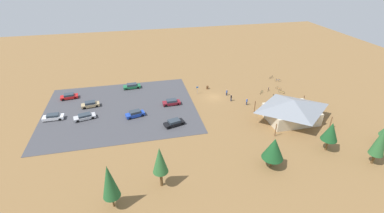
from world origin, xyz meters
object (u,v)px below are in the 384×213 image
(bicycle_teal_front_row, at_px, (273,96))
(car_black_by_curb, at_px, (174,123))
(bicycle_orange_by_bin, at_px, (278,88))
(car_maroon_inner_stall, at_px, (171,102))
(bicycle_black_near_sign, at_px, (271,77))
(bicycle_blue_edge_north, at_px, (278,80))
(bicycle_purple_yard_left, at_px, (268,90))
(car_silver_front_row, at_px, (85,117))
(bicycle_yellow_mid_cluster, at_px, (282,92))
(lot_sign, at_px, (197,89))
(bicycle_green_yard_center, at_px, (262,92))
(car_white_near_entry, at_px, (53,117))
(pine_far_west, at_px, (381,140))
(visitor_by_pavilion, at_px, (247,101))
(car_green_back_corner, at_px, (132,86))
(pine_mideast, at_px, (109,181))
(visitor_at_bikes, at_px, (231,98))
(trash_bin, at_px, (207,87))
(car_tan_aisle_side, at_px, (90,104))
(pine_east, at_px, (160,160))
(car_blue_end_stall, at_px, (135,114))
(pine_far_east, at_px, (331,132))
(visitor_crossing_yard, at_px, (227,92))
(pine_west, at_px, (274,148))
(bike_pavilion, at_px, (292,109))

(bicycle_teal_front_row, distance_m, car_black_by_curb, 28.53)
(bicycle_orange_by_bin, relative_size, car_maroon_inner_stall, 0.30)
(bicycle_black_near_sign, distance_m, bicycle_teal_front_row, 12.84)
(bicycle_orange_by_bin, bearing_deg, car_black_by_curb, 20.51)
(bicycle_blue_edge_north, distance_m, bicycle_purple_yard_left, 7.78)
(car_silver_front_row, bearing_deg, bicycle_yellow_mid_cluster, -177.37)
(lot_sign, bearing_deg, bicycle_green_yard_center, 168.04)
(lot_sign, height_order, car_white_near_entry, lot_sign)
(pine_far_west, distance_m, visitor_by_pavilion, 28.85)
(bicycle_yellow_mid_cluster, xyz_separation_m, bicycle_black_near_sign, (-2.05, -9.97, -0.00))
(pine_far_west, xyz_separation_m, bicycle_blue_edge_north, (-1.42, -36.83, -4.60))
(bicycle_yellow_mid_cluster, bearing_deg, car_green_back_corner, -17.15)
(pine_mideast, xyz_separation_m, visitor_at_bikes, (-28.29, -27.84, -3.97))
(lot_sign, xyz_separation_m, car_silver_front_row, (27.86, 7.11, -0.73))
(pine_far_west, height_order, bicycle_green_yard_center, pine_far_west)
(bicycle_green_yard_center, height_order, car_maroon_inner_stall, car_maroon_inner_stall)
(car_white_near_entry, bearing_deg, bicycle_purple_yard_left, -176.60)
(bicycle_green_yard_center, bearing_deg, bicycle_purple_yard_left, -157.18)
(trash_bin, relative_size, pine_mideast, 0.12)
(trash_bin, bearing_deg, car_tan_aisle_side, 6.98)
(bicycle_blue_edge_north, xyz_separation_m, visitor_at_bikes, (17.73, 8.70, 0.57))
(pine_east, xyz_separation_m, car_blue_end_stall, (3.20, -22.60, -4.32))
(bicycle_orange_by_bin, relative_size, car_green_back_corner, 0.27)
(car_silver_front_row, bearing_deg, car_tan_aisle_side, -96.97)
(pine_east, distance_m, car_tan_aisle_side, 32.99)
(bicycle_orange_by_bin, bearing_deg, pine_mideast, 35.80)
(car_white_near_entry, bearing_deg, car_tan_aisle_side, -150.05)
(pine_far_east, xyz_separation_m, car_white_near_entry, (52.83, -23.17, -3.44))
(bicycle_orange_by_bin, xyz_separation_m, visitor_crossing_yard, (15.15, 0.19, 0.51))
(bicycle_teal_front_row, bearing_deg, bicycle_yellow_mid_cluster, -153.02)
(trash_bin, xyz_separation_m, bicycle_yellow_mid_cluster, (-18.73, 7.17, -0.08))
(visitor_at_bikes, bearing_deg, car_green_back_corner, -28.44)
(car_silver_front_row, bearing_deg, bicycle_teal_front_row, -179.26)
(bicycle_teal_front_row, height_order, car_tan_aisle_side, car_tan_aisle_side)
(pine_far_east, bearing_deg, bicycle_yellow_mid_cluster, -99.65)
(trash_bin, distance_m, visitor_crossing_yard, 6.37)
(pine_west, bearing_deg, car_green_back_corner, -59.23)
(trash_bin, xyz_separation_m, car_blue_end_stall, (20.18, 10.85, 0.33))
(visitor_by_pavilion, bearing_deg, car_tan_aisle_side, -11.10)
(pine_far_east, bearing_deg, car_silver_front_row, -25.37)
(lot_sign, relative_size, pine_mideast, 0.28)
(car_black_by_curb, relative_size, car_green_back_corner, 0.99)
(car_green_back_corner, distance_m, visitor_at_bikes, 27.72)
(bicycle_purple_yard_left, bearing_deg, car_silver_front_row, 5.53)
(bicycle_yellow_mid_cluster, height_order, car_maroon_inner_stall, car_maroon_inner_stall)
(car_white_near_entry, distance_m, car_blue_end_stall, 18.23)
(bike_pavilion, height_order, bicycle_purple_yard_left, bike_pavilion)
(bicycle_purple_yard_left, bearing_deg, car_green_back_corner, -15.07)
(trash_bin, height_order, pine_east, pine_east)
(car_black_by_curb, height_order, visitor_by_pavilion, visitor_by_pavilion)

